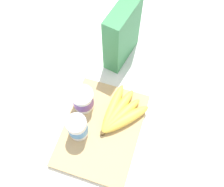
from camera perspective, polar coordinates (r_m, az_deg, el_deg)
ground_plane at (r=0.88m, az=-2.27°, el=-8.21°), size 2.40×2.40×0.00m
cutting_board at (r=0.88m, az=-2.29°, el=-8.03°), size 0.34×0.25×0.02m
cereal_box at (r=0.93m, az=2.27°, el=13.07°), size 0.18×0.09×0.24m
yogurt_cup_front at (r=0.83m, az=-7.68°, el=-7.54°), size 0.07×0.07×0.10m
yogurt_cup_back at (r=0.87m, az=-6.48°, el=-1.42°), size 0.08×0.08×0.08m
banana_bunch at (r=0.87m, az=1.68°, el=-4.43°), size 0.20×0.15×0.03m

